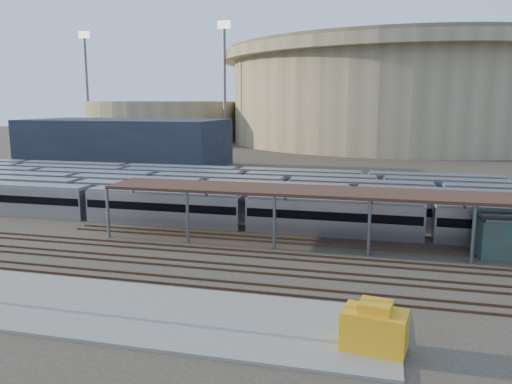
{
  "coord_description": "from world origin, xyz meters",
  "views": [
    {
      "loc": [
        18.4,
        -42.63,
        13.42
      ],
      "look_at": [
        4.72,
        12.0,
        3.36
      ],
      "focal_mm": 35.0,
      "sensor_mm": 36.0,
      "label": 1
    }
  ],
  "objects": [
    {
      "name": "empty_tracks",
      "position": [
        0.0,
        -5.0,
        0.09
      ],
      "size": [
        170.0,
        9.62,
        0.18
      ],
      "color": "#4C3323",
      "rests_on": "ground"
    },
    {
      "name": "ground",
      "position": [
        0.0,
        0.0,
        0.0
      ],
      "size": [
        420.0,
        420.0,
        0.0
      ],
      "primitive_type": "plane",
      "color": "#383026",
      "rests_on": "ground"
    },
    {
      "name": "subway_trains",
      "position": [
        0.89,
        18.5,
        1.8
      ],
      "size": [
        121.98,
        23.9,
        3.6
      ],
      "color": "#A5A5A9",
      "rests_on": "ground"
    },
    {
      "name": "stadium",
      "position": [
        25.0,
        140.0,
        16.47
      ],
      "size": [
        124.0,
        124.0,
        32.5
      ],
      "color": "#988967",
      "rests_on": "ground"
    },
    {
      "name": "floodlight_1",
      "position": [
        -85.0,
        120.0,
        20.65
      ],
      "size": [
        4.0,
        1.0,
        38.4
      ],
      "color": "#5D5D62",
      "rests_on": "ground"
    },
    {
      "name": "apron",
      "position": [
        -5.0,
        -15.0,
        0.1
      ],
      "size": [
        50.0,
        9.0,
        0.2
      ],
      "primitive_type": "cube",
      "color": "gray",
      "rests_on": "ground"
    },
    {
      "name": "floodlight_0",
      "position": [
        -30.0,
        110.0,
        20.65
      ],
      "size": [
        4.0,
        1.0,
        38.4
      ],
      "color": "#5D5D62",
      "rests_on": "ground"
    },
    {
      "name": "inspection_shed",
      "position": [
        22.0,
        4.0,
        4.98
      ],
      "size": [
        60.3,
        6.0,
        5.3
      ],
      "color": "#5D5D62",
      "rests_on": "ground"
    },
    {
      "name": "floodlight_3",
      "position": [
        -10.0,
        160.0,
        20.65
      ],
      "size": [
        4.0,
        1.0,
        38.4
      ],
      "color": "#5D5D62",
      "rests_on": "ground"
    },
    {
      "name": "service_building",
      "position": [
        -35.0,
        55.0,
        5.0
      ],
      "size": [
        42.0,
        20.0,
        10.0
      ],
      "primitive_type": "cube",
      "color": "#1E232D",
      "rests_on": "ground"
    },
    {
      "name": "secondary_arena",
      "position": [
        -60.0,
        130.0,
        7.0
      ],
      "size": [
        56.0,
        56.0,
        14.0
      ],
      "primitive_type": "cylinder",
      "color": "#988967",
      "rests_on": "ground"
    },
    {
      "name": "yellow_equipment",
      "position": [
        18.5,
        -16.46,
        1.27
      ],
      "size": [
        3.73,
        2.68,
        2.14
      ],
      "primitive_type": "cube",
      "rotation": [
        0.0,
        0.0,
        -0.17
      ],
      "color": "orange",
      "rests_on": "apron"
    }
  ]
}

